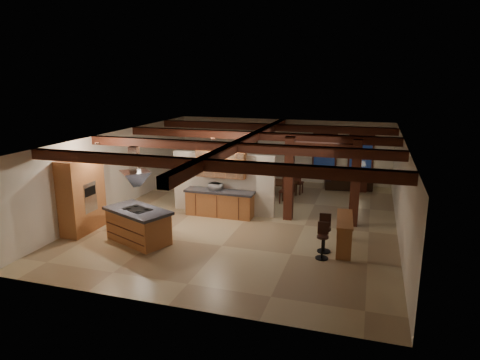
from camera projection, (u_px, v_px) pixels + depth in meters
The scene contains 22 objects.
ground at pixel (246, 219), 14.92m from camera, with size 12.00×12.00×0.00m, color tan.
room_walls at pixel (246, 170), 14.49m from camera, with size 12.00×12.00×12.00m.
ceiling_beams at pixel (246, 141), 14.26m from camera, with size 10.00×12.00×0.28m.
timber_posts at pixel (322, 172), 14.24m from camera, with size 2.50×0.30×2.90m.
partition_wall at pixel (223, 183), 15.41m from camera, with size 3.80×0.18×2.20m, color beige.
pantry_cabinet at pixel (82, 195), 13.56m from camera, with size 0.67×1.60×2.40m.
back_counter at pixel (220, 203), 15.19m from camera, with size 2.50×0.66×0.94m.
upper_display_cabinet at pixel (221, 164), 15.05m from camera, with size 1.80×0.36×0.95m.
range_hood at pixel (136, 184), 12.54m from camera, with size 1.10×1.10×1.40m.
back_windows at pixel (343, 152), 19.26m from camera, with size 2.70×0.07×1.70m.
framed_art at pixel (251, 144), 20.45m from camera, with size 0.65×0.05×0.85m.
recessed_cans at pixel (149, 143), 13.17m from camera, with size 3.16×2.46×0.03m.
kitchen_island at pixel (138, 225), 12.84m from camera, with size 2.34×1.84×1.03m.
dining_table at pixel (275, 189), 17.73m from camera, with size 1.76×0.98×0.62m, color #3D1E0F.
sofa at pixel (348, 182), 18.81m from camera, with size 2.02×0.79×0.59m, color black.
microwave at pixel (216, 187), 15.10m from camera, with size 0.44×0.30×0.25m, color silver.
bar_counter at pixel (344, 228), 12.27m from camera, with size 0.57×1.80×0.93m.
side_table at pixel (361, 184), 18.50m from camera, with size 0.50×0.50×0.62m, color #37170D.
table_lamp at pixel (361, 171), 18.37m from camera, with size 0.31×0.31×0.36m.
bar_stool_a at pixel (323, 241), 11.65m from camera, with size 0.35×0.36×1.01m.
bar_stool_b at pixel (325, 233), 12.10m from camera, with size 0.38×0.39×1.09m.
dining_chairs at pixel (275, 181), 17.65m from camera, with size 2.17×2.17×1.26m.
Camera 1 is at (4.00, -13.58, 4.92)m, focal length 32.00 mm.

